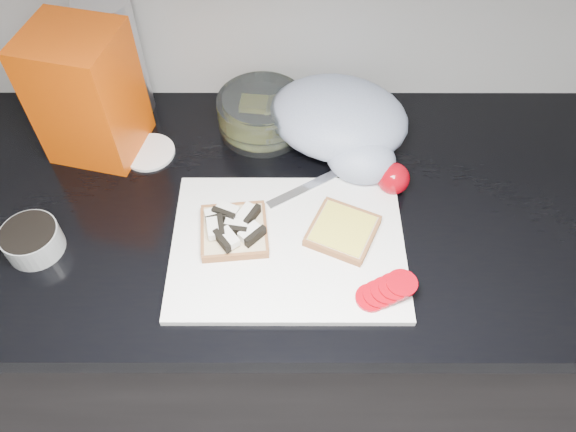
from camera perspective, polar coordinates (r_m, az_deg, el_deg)
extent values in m
cube|color=black|center=(1.44, -4.08, -10.24)|extent=(3.50, 0.60, 0.86)
cube|color=black|center=(1.06, -5.45, 1.06)|extent=(3.50, 0.64, 0.04)
cube|color=white|center=(0.97, 0.00, -2.99)|extent=(0.40, 0.30, 0.01)
cube|color=#CAB48E|center=(0.98, -5.49, -1.54)|extent=(0.12, 0.12, 0.01)
cube|color=white|center=(0.98, -7.25, 0.17)|extent=(0.04, 0.03, 0.01)
cube|color=black|center=(0.98, -7.25, 0.17)|extent=(0.04, 0.02, 0.02)
cube|color=white|center=(0.98, -6.19, 0.57)|extent=(0.05, 0.04, 0.01)
cube|color=black|center=(0.98, -6.19, 0.57)|extent=(0.04, 0.03, 0.02)
cube|color=white|center=(0.98, -4.24, 0.23)|extent=(0.04, 0.05, 0.01)
cube|color=black|center=(0.98, -4.24, 0.23)|extent=(0.03, 0.04, 0.02)
cube|color=white|center=(0.96, -7.52, -1.25)|extent=(0.03, 0.04, 0.01)
cube|color=black|center=(0.96, -7.52, -1.25)|extent=(0.02, 0.04, 0.02)
cube|color=white|center=(0.96, -5.28, -0.99)|extent=(0.04, 0.03, 0.01)
cube|color=black|center=(0.96, -5.28, -0.99)|extent=(0.04, 0.02, 0.02)
cube|color=white|center=(0.95, -3.83, -1.71)|extent=(0.04, 0.04, 0.01)
cube|color=black|center=(0.95, -3.83, -1.71)|extent=(0.04, 0.04, 0.02)
cube|color=white|center=(0.94, -6.08, -2.25)|extent=(0.04, 0.05, 0.01)
cube|color=black|center=(0.94, -6.08, -2.25)|extent=(0.03, 0.04, 0.02)
cube|color=#CAB48E|center=(0.98, 5.57, -1.51)|extent=(0.14, 0.14, 0.01)
cube|color=yellow|center=(0.97, 5.61, -1.23)|extent=(0.12, 0.12, 0.00)
cylinder|color=#A1030E|center=(0.91, 8.42, -8.23)|extent=(0.06, 0.06, 0.01)
cylinder|color=#A1030E|center=(0.92, 9.19, -7.85)|extent=(0.06, 0.06, 0.01)
cylinder|color=#A1030E|center=(0.92, 9.96, -7.46)|extent=(0.05, 0.05, 0.01)
cylinder|color=#A1030E|center=(0.92, 10.73, -7.08)|extent=(0.06, 0.06, 0.01)
cylinder|color=#A1030E|center=(0.92, 11.50, -6.70)|extent=(0.06, 0.06, 0.01)
cube|color=#B2B2B7|center=(1.04, 1.74, 2.85)|extent=(0.14, 0.10, 0.00)
cube|color=#B2B2B7|center=(1.09, 7.03, 5.48)|extent=(0.07, 0.05, 0.01)
cylinder|color=gray|center=(1.05, -24.52, -2.27)|extent=(0.10, 0.10, 0.05)
cylinder|color=black|center=(1.03, -24.89, -1.62)|extent=(0.09, 0.09, 0.01)
cylinder|color=white|center=(1.15, -13.93, 6.30)|extent=(0.13, 0.13, 0.01)
cylinder|color=silver|center=(1.15, -2.67, 10.32)|extent=(0.18, 0.18, 0.07)
cube|color=yellow|center=(1.15, -3.40, 10.17)|extent=(0.06, 0.05, 0.04)
cube|color=#FFEA98|center=(1.16, -1.20, 9.90)|extent=(0.07, 0.06, 0.01)
cube|color=#F43A04|center=(1.12, -19.78, 11.57)|extent=(0.19, 0.18, 0.25)
cylinder|color=silver|center=(1.19, -17.04, 15.08)|extent=(0.10, 0.10, 0.25)
ellipsoid|color=#A6B6CC|center=(1.11, 5.17, 9.94)|extent=(0.33, 0.29, 0.12)
ellipsoid|color=#A6B6CC|center=(1.06, 7.42, 5.80)|extent=(0.16, 0.14, 0.08)
sphere|color=#A1030E|center=(1.07, 7.66, 5.20)|extent=(0.06, 0.06, 0.06)
sphere|color=#A1030E|center=(1.05, 10.66, 3.75)|extent=(0.06, 0.06, 0.06)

